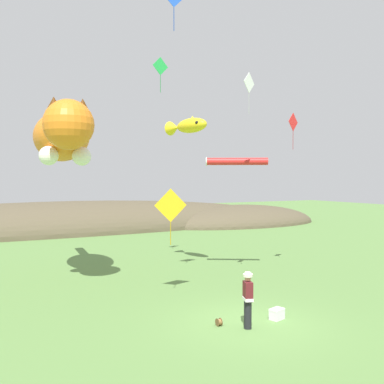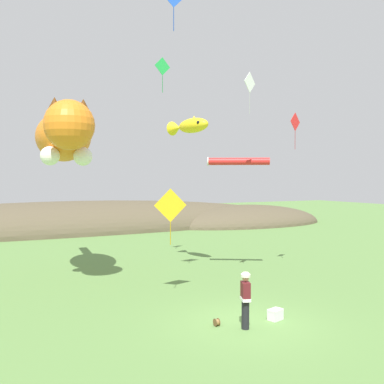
# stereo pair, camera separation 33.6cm
# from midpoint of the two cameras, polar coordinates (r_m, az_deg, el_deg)

# --- Properties ---
(ground_plane) EXTENTS (120.00, 120.00, 0.00)m
(ground_plane) POSITION_cam_midpoint_polar(r_m,az_deg,el_deg) (14.55, 8.17, -17.05)
(ground_plane) COLOR #5B8442
(distant_hill_ridge) EXTENTS (51.20, 12.25, 5.34)m
(distant_hill_ridge) POSITION_cam_midpoint_polar(r_m,az_deg,el_deg) (40.98, -10.52, -4.85)
(distant_hill_ridge) COLOR brown
(distant_hill_ridge) RESTS_ON ground
(festival_attendant) EXTENTS (0.39, 0.48, 1.77)m
(festival_attendant) POSITION_cam_midpoint_polar(r_m,az_deg,el_deg) (13.84, 7.85, -13.91)
(festival_attendant) COLOR black
(festival_attendant) RESTS_ON ground
(kite_spool) EXTENTS (0.13, 0.25, 0.25)m
(kite_spool) POSITION_cam_midpoint_polar(r_m,az_deg,el_deg) (14.24, 4.01, -16.94)
(kite_spool) COLOR olive
(kite_spool) RESTS_ON ground
(picnic_cooler) EXTENTS (0.56, 0.45, 0.36)m
(picnic_cooler) POSITION_cam_midpoint_polar(r_m,az_deg,el_deg) (15.06, 11.71, -15.69)
(picnic_cooler) COLOR white
(picnic_cooler) RESTS_ON ground
(kite_giant_cat) EXTENTS (2.93, 8.80, 2.67)m
(kite_giant_cat) POSITION_cam_midpoint_polar(r_m,az_deg,el_deg) (20.27, -16.19, 7.16)
(kite_giant_cat) COLOR orange
(kite_fish_windsock) EXTENTS (1.38, 2.87, 0.85)m
(kite_fish_windsock) POSITION_cam_midpoint_polar(r_m,az_deg,el_deg) (21.84, 0.08, 8.80)
(kite_fish_windsock) COLOR yellow
(kite_tube_streamer) EXTENTS (2.81, 1.91, 0.44)m
(kite_tube_streamer) POSITION_cam_midpoint_polar(r_m,az_deg,el_deg) (21.18, 6.57, 4.08)
(kite_tube_streamer) COLOR red
(kite_diamond_white) EXTENTS (0.81, 0.39, 1.79)m
(kite_diamond_white) POSITION_cam_midpoint_polar(r_m,az_deg,el_deg) (19.03, 8.23, 14.19)
(kite_diamond_white) COLOR white
(kite_diamond_green) EXTENTS (0.94, 0.16, 1.85)m
(kite_diamond_green) POSITION_cam_midpoint_polar(r_m,az_deg,el_deg) (23.38, -3.54, 16.32)
(kite_diamond_green) COLOR green
(kite_diamond_red) EXTENTS (0.86, 0.34, 1.81)m
(kite_diamond_red) POSITION_cam_midpoint_polar(r_m,az_deg,el_deg) (21.96, 14.03, 9.01)
(kite_diamond_red) COLOR red
(kite_diamond_gold) EXTENTS (1.32, 0.20, 2.23)m
(kite_diamond_gold) POSITION_cam_midpoint_polar(r_m,az_deg,el_deg) (16.87, -2.33, -1.84)
(kite_diamond_gold) COLOR yellow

